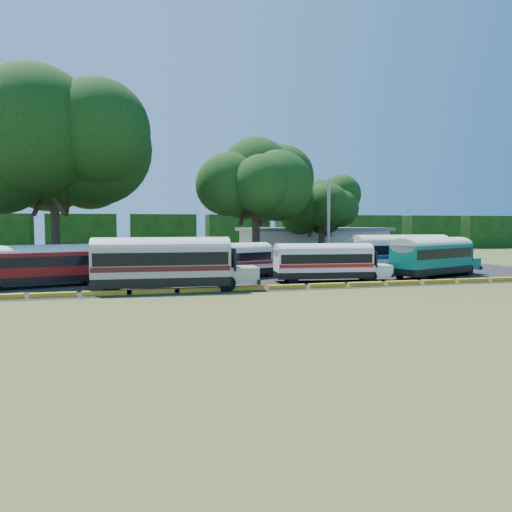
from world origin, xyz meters
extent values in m
plane|color=#3F521B|center=(0.00, 0.00, 0.00)|extent=(160.00, 160.00, 0.00)
cube|color=black|center=(1.00, 12.00, 0.01)|extent=(64.00, 24.00, 0.02)
cube|color=gold|center=(-10.50, 1.00, 0.15)|extent=(2.70, 0.45, 0.30)
cube|color=gold|center=(-7.50, 1.00, 0.15)|extent=(2.70, 0.45, 0.30)
cube|color=gold|center=(-4.50, 1.00, 0.15)|extent=(2.70, 0.45, 0.30)
cube|color=gold|center=(-1.50, 1.00, 0.15)|extent=(2.70, 0.45, 0.30)
cube|color=gold|center=(1.50, 1.00, 0.15)|extent=(2.70, 0.45, 0.30)
cube|color=gold|center=(4.50, 1.00, 0.15)|extent=(2.70, 0.45, 0.30)
cube|color=gold|center=(7.50, 1.00, 0.15)|extent=(2.70, 0.45, 0.30)
cube|color=gold|center=(10.50, 1.00, 0.15)|extent=(2.70, 0.45, 0.30)
cube|color=gold|center=(13.50, 1.00, 0.15)|extent=(2.70, 0.45, 0.30)
cube|color=gold|center=(16.50, 1.00, 0.15)|extent=(2.70, 0.45, 0.30)
cube|color=gold|center=(19.50, 1.00, 0.15)|extent=(2.70, 0.45, 0.30)
cube|color=gold|center=(22.50, 1.00, 0.15)|extent=(2.70, 0.45, 0.30)
cube|color=silver|center=(18.00, 30.00, 1.80)|extent=(18.00, 8.00, 3.60)
cube|color=slate|center=(18.00, 30.00, 3.80)|extent=(19.00, 9.00, 0.40)
cube|color=black|center=(-12.00, 48.00, 3.00)|extent=(10.00, 4.00, 6.00)
cube|color=black|center=(0.00, 48.00, 3.00)|extent=(10.00, 4.00, 6.00)
cube|color=black|center=(12.00, 48.00, 3.00)|extent=(10.00, 4.00, 6.00)
cube|color=black|center=(24.00, 48.00, 3.00)|extent=(10.00, 4.00, 6.00)
cube|color=black|center=(36.00, 48.00, 3.00)|extent=(10.00, 4.00, 6.00)
cube|color=black|center=(48.00, 48.00, 3.00)|extent=(10.00, 4.00, 6.00)
cube|color=black|center=(60.00, 48.00, 3.00)|extent=(10.00, 4.00, 6.00)
cylinder|color=black|center=(-8.58, 6.55, 0.45)|extent=(0.94, 0.48, 0.91)
cylinder|color=black|center=(-9.09, 8.42, 0.45)|extent=(0.94, 0.48, 0.91)
cube|color=black|center=(-12.26, 6.56, 0.59)|extent=(7.79, 4.14, 0.50)
cube|color=maroon|center=(-12.26, 6.56, 1.67)|extent=(7.79, 4.14, 1.66)
cube|color=black|center=(-12.26, 6.56, 1.87)|extent=(7.52, 4.12, 0.70)
ellipsoid|color=beige|center=(-12.26, 6.56, 2.50)|extent=(7.79, 4.14, 1.02)
cube|color=maroon|center=(-7.87, 7.75, 0.86)|extent=(2.10, 2.36, 0.86)
cube|color=black|center=(-8.42, 7.60, 1.75)|extent=(0.68, 2.05, 1.25)
cube|color=black|center=(-7.12, 7.95, 0.50)|extent=(0.74, 2.19, 0.27)
cylinder|color=black|center=(0.29, 0.73, 0.54)|extent=(1.10, 0.37, 1.09)
cylinder|color=black|center=(0.44, 3.05, 0.54)|extent=(1.10, 0.37, 1.09)
cylinder|color=black|center=(-7.08, 1.20, 0.54)|extent=(1.10, 0.37, 1.09)
cylinder|color=black|center=(-6.93, 3.52, 0.54)|extent=(1.10, 0.37, 1.09)
cube|color=black|center=(-3.86, 2.16, 0.71)|extent=(9.06, 3.28, 0.60)
cube|color=#BBB2A4|center=(-3.86, 2.16, 1.99)|extent=(9.06, 3.28, 1.99)
cube|color=black|center=(-3.86, 2.16, 2.23)|extent=(8.71, 3.32, 0.83)
cube|color=#531515|center=(-3.86, 2.16, 1.60)|extent=(8.98, 3.32, 0.33)
ellipsoid|color=beige|center=(-3.86, 2.16, 2.99)|extent=(9.06, 3.28, 1.22)
cube|color=#BBB2A4|center=(1.56, 1.81, 1.03)|extent=(2.10, 2.51, 1.03)
cube|color=black|center=(0.88, 1.85, 2.09)|extent=(0.32, 2.50, 1.49)
cube|color=black|center=(2.48, 1.75, 0.60)|extent=(0.36, 2.67, 0.33)
cube|color=black|center=(-8.25, 2.44, 0.60)|extent=(0.36, 2.67, 0.33)
cylinder|color=black|center=(5.63, 8.74, 0.44)|extent=(0.91, 0.59, 0.88)
cylinder|color=black|center=(4.86, 10.47, 0.44)|extent=(0.91, 0.59, 0.88)
cylinder|color=black|center=(0.14, 6.28, 0.44)|extent=(0.91, 0.59, 0.88)
cylinder|color=black|center=(-0.63, 8.00, 0.44)|extent=(0.91, 0.59, 0.88)
cube|color=black|center=(2.10, 8.19, 0.57)|extent=(7.52, 4.99, 0.49)
cube|color=silver|center=(2.10, 8.19, 1.62)|extent=(7.52, 4.99, 1.62)
cube|color=black|center=(2.10, 8.19, 1.82)|extent=(7.28, 4.92, 0.68)
cube|color=maroon|center=(2.10, 8.19, 1.30)|extent=(7.47, 4.99, 0.27)
ellipsoid|color=beige|center=(2.10, 8.19, 2.43)|extent=(7.52, 4.99, 1.00)
cube|color=silver|center=(6.13, 10.00, 0.84)|extent=(2.25, 2.43, 0.84)
cube|color=black|center=(5.62, 9.78, 1.70)|extent=(0.95, 1.91, 1.21)
cube|color=black|center=(6.82, 10.31, 0.49)|extent=(1.03, 2.04, 0.27)
cube|color=black|center=(-1.17, 6.72, 0.49)|extent=(1.03, 2.04, 0.27)
cylinder|color=black|center=(12.01, 3.00, 0.45)|extent=(0.92, 0.35, 0.90)
cylinder|color=black|center=(12.21, 4.92, 0.45)|extent=(0.92, 0.35, 0.90)
cylinder|color=black|center=(5.90, 3.67, 0.45)|extent=(0.92, 0.35, 0.90)
cylinder|color=black|center=(6.11, 5.59, 0.45)|extent=(0.92, 0.35, 0.90)
cube|color=black|center=(8.61, 4.34, 0.59)|extent=(7.60, 3.04, 0.50)
cube|color=white|center=(8.61, 4.34, 1.66)|extent=(7.60, 3.04, 1.65)
cube|color=black|center=(8.61, 4.34, 1.85)|extent=(7.31, 3.07, 0.69)
cube|color=red|center=(8.61, 4.34, 1.33)|extent=(7.53, 3.07, 0.27)
ellipsoid|color=beige|center=(8.61, 4.34, 2.48)|extent=(7.60, 3.04, 1.02)
cube|color=white|center=(13.10, 3.85, 0.86)|extent=(1.83, 2.15, 0.86)
cube|color=black|center=(12.53, 3.92, 1.74)|extent=(0.36, 2.08, 1.24)
cube|color=black|center=(13.86, 3.77, 0.50)|extent=(0.40, 2.22, 0.27)
cube|color=black|center=(4.98, 4.74, 0.50)|extent=(0.40, 2.22, 0.27)
cylinder|color=black|center=(22.22, 7.76, 0.53)|extent=(1.07, 0.35, 1.05)
cylinder|color=black|center=(22.33, 10.01, 0.53)|extent=(1.07, 0.35, 1.05)
cylinder|color=black|center=(15.06, 8.11, 0.53)|extent=(1.07, 0.35, 1.05)
cylinder|color=black|center=(15.17, 10.37, 0.53)|extent=(1.07, 0.35, 1.05)
cube|color=black|center=(18.17, 9.09, 0.69)|extent=(8.77, 3.06, 0.58)
cube|color=silver|center=(18.17, 9.09, 1.94)|extent=(8.77, 3.06, 1.93)
cube|color=black|center=(18.17, 9.09, 2.17)|extent=(8.43, 3.11, 0.81)
cube|color=navy|center=(18.17, 9.09, 1.55)|extent=(8.68, 3.10, 0.32)
ellipsoid|color=beige|center=(18.17, 9.09, 2.90)|extent=(8.77, 3.06, 1.19)
cube|color=silver|center=(23.44, 8.83, 1.00)|extent=(2.01, 2.41, 1.00)
cube|color=black|center=(22.77, 8.86, 2.03)|extent=(0.28, 2.43, 1.45)
cube|color=black|center=(24.33, 8.78, 0.58)|extent=(0.32, 2.59, 0.32)
cube|color=black|center=(13.90, 9.30, 0.58)|extent=(0.32, 2.59, 0.32)
cylinder|color=black|center=(22.70, 5.39, 0.50)|extent=(1.04, 0.65, 1.01)
cylinder|color=black|center=(21.87, 7.38, 0.50)|extent=(1.04, 0.65, 1.01)
cylinder|color=black|center=(16.38, 2.75, 0.50)|extent=(1.04, 0.65, 1.01)
cylinder|color=black|center=(15.55, 4.74, 0.50)|extent=(1.04, 0.65, 1.01)
cube|color=black|center=(18.66, 4.87, 0.65)|extent=(8.59, 5.51, 0.55)
cube|color=#08715A|center=(18.66, 4.87, 1.85)|extent=(8.59, 5.51, 1.84)
cube|color=black|center=(18.66, 4.87, 2.07)|extent=(8.31, 5.44, 0.77)
ellipsoid|color=beige|center=(18.66, 4.87, 2.77)|extent=(8.59, 5.51, 1.13)
cube|color=#08715A|center=(23.31, 6.81, 0.96)|extent=(2.53, 2.74, 0.96)
cube|color=black|center=(22.72, 6.56, 1.94)|extent=(1.03, 2.20, 1.38)
cube|color=black|center=(24.10, 7.14, 0.55)|extent=(1.12, 2.35, 0.30)
cube|color=black|center=(14.89, 3.30, 0.55)|extent=(1.12, 2.35, 0.30)
cylinder|color=#392D1C|center=(-12.28, 18.06, 4.01)|extent=(0.80, 0.80, 8.03)
cylinder|color=#392D1C|center=(-11.06, 18.50, 7.45)|extent=(1.40, 2.87, 4.57)
cylinder|color=#392D1C|center=(-13.27, 18.89, 7.45)|extent=(2.19, 2.50, 4.57)
cylinder|color=#392D1C|center=(-12.50, 16.78, 7.45)|extent=(2.92, 0.94, 4.57)
ellipsoid|color=black|center=(-12.28, 18.06, 11.68)|extent=(14.03, 14.03, 10.29)
cylinder|color=#392D1C|center=(7.03, 18.29, 3.31)|extent=(0.80, 0.80, 6.63)
cylinder|color=#392D1C|center=(8.25, 18.74, 6.15)|extent=(1.25, 2.45, 3.81)
cylinder|color=#392D1C|center=(6.03, 19.13, 6.15)|extent=(1.91, 2.16, 3.81)
cylinder|color=#392D1C|center=(6.80, 17.01, 6.15)|extent=(2.49, 0.86, 3.81)
ellipsoid|color=black|center=(7.03, 18.29, 9.73)|extent=(9.89, 9.89, 7.26)
cylinder|color=#392D1C|center=(16.40, 23.18, 2.34)|extent=(0.80, 0.80, 4.68)
cylinder|color=#392D1C|center=(17.62, 23.62, 4.34)|extent=(1.04, 1.88, 2.75)
cylinder|color=#392D1C|center=(15.41, 24.01, 4.34)|extent=(1.52, 1.69, 2.75)
cylinder|color=#392D1C|center=(16.18, 21.90, 4.34)|extent=(1.89, 0.75, 2.75)
ellipsoid|color=black|center=(16.40, 23.18, 7.01)|extent=(7.30, 7.30, 5.36)
cylinder|color=gray|center=(12.57, 12.45, 4.34)|extent=(0.30, 0.30, 8.67)
cube|color=gray|center=(12.57, 12.45, 8.24)|extent=(1.60, 0.12, 0.12)
camera|label=1|loc=(-6.49, -31.35, 4.46)|focal=35.00mm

